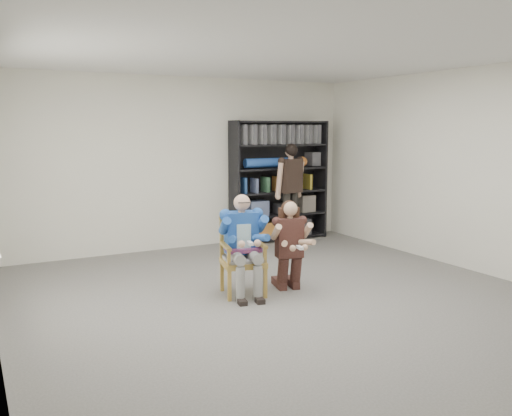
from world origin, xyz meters
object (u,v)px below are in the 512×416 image
armchair (243,256)px  seated_man (243,245)px  bookshelf (279,181)px  kneeling_woman (290,246)px  standing_man (291,194)px

armchair → seated_man: seated_man is taller
seated_man → bookshelf: bearing=64.6°
kneeling_woman → bookshelf: size_ratio=0.53×
armchair → standing_man: standing_man is taller
kneeling_woman → armchair: bearing=-179.1°
seated_man → bookshelf: (2.02, 2.58, 0.44)m
kneeling_woman → bookshelf: 3.10m
seated_man → kneeling_woman: seated_man is taller
seated_man → kneeling_woman: (0.58, -0.12, -0.05)m
bookshelf → standing_man: bearing=-92.3°
armchair → seated_man: (0.00, 0.00, 0.14)m
seated_man → bookshelf: size_ratio=0.58×
armchair → bookshelf: 3.33m
seated_man → standing_man: size_ratio=0.71×
kneeling_woman → standing_man: standing_man is taller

